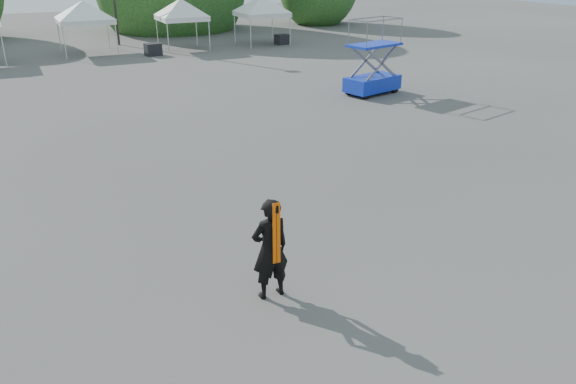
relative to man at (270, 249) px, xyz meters
name	(u,v)px	position (x,y,z in m)	size (l,w,h in m)	color
ground	(257,248)	(0.50, 1.83, -1.02)	(120.00, 120.00, 0.00)	#474442
tent_e	(83,5)	(1.03, 30.83, 2.04)	(4.73, 4.73, 3.88)	silver
tent_f	(181,3)	(7.06, 29.71, 2.04)	(4.24, 4.24, 3.88)	silver
tent_g	(261,0)	(12.85, 29.61, 2.04)	(4.53, 4.53, 3.88)	silver
man	(270,249)	(0.00, 0.00, 0.00)	(0.76, 0.52, 2.04)	black
scissor_lift	(374,57)	(11.26, 13.23, 0.69)	(2.88, 1.92, 3.40)	#0D18B3
crate_mid	(153,50)	(4.63, 28.28, -0.64)	(0.98, 0.76, 0.76)	black
crate_east	(282,39)	(14.10, 28.95, -0.67)	(0.90, 0.70, 0.70)	black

